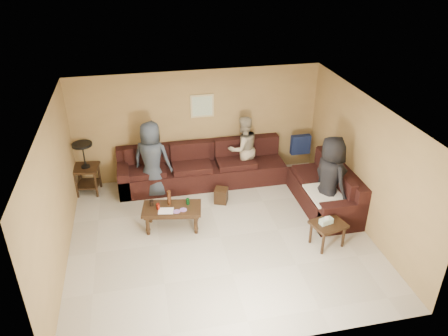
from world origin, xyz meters
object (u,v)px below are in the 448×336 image
person_middle (243,148)px  person_left (152,159)px  end_table_left (86,167)px  side_table_right (328,226)px  waste_bin (221,195)px  coffee_table (172,210)px  sectional_sofa (243,178)px  person_right (330,179)px

person_middle → person_left: bearing=-7.6°
end_table_left → side_table_right: bearing=-32.6°
waste_bin → person_left: (-1.36, 0.63, 0.68)m
end_table_left → waste_bin: size_ratio=3.74×
coffee_table → end_table_left: (-1.66, 1.68, 0.23)m
sectional_sofa → person_left: size_ratio=2.77×
side_table_right → waste_bin: side_table_right is taller
sectional_sofa → person_right: 1.97m
coffee_table → person_middle: size_ratio=0.77×
side_table_right → waste_bin: bearing=131.5°
coffee_table → person_right: person_right is taller
end_table_left → person_middle: 3.45m
coffee_table → side_table_right: (2.69, -1.11, 0.02)m
person_middle → sectional_sofa: bearing=61.6°
waste_bin → person_middle: bearing=52.5°
end_table_left → waste_bin: (2.76, -0.99, -0.46)m
end_table_left → person_right: bearing=-22.4°
sectional_sofa → end_table_left: bearing=168.8°
waste_bin → person_left: bearing=155.0°
waste_bin → person_right: 2.28m
coffee_table → person_left: person_left is taller
side_table_right → person_right: person_right is taller
coffee_table → side_table_right: bearing=-22.3°
side_table_right → person_middle: bearing=108.5°
sectional_sofa → waste_bin: (-0.56, -0.33, -0.17)m
coffee_table → person_middle: person_middle is taller
waste_bin → person_middle: size_ratio=0.21×
sectional_sofa → person_middle: bearing=76.7°
sectional_sofa → person_middle: 0.73m
sectional_sofa → end_table_left: size_ratio=3.93×
person_middle → side_table_right: bearing=93.5°
side_table_right → person_right: size_ratio=0.39×
person_left → person_right: size_ratio=0.96×
side_table_right → waste_bin: (-1.59, 1.80, -0.25)m
sectional_sofa → person_middle: size_ratio=3.04×
coffee_table → side_table_right: 2.91m
waste_bin → person_right: bearing=-26.0°
end_table_left → waste_bin: end_table_left is taller
waste_bin → end_table_left: bearing=160.3°
end_table_left → side_table_right: (4.35, -2.78, -0.21)m
side_table_right → end_table_left: bearing=147.4°
end_table_left → person_right: size_ratio=0.68×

